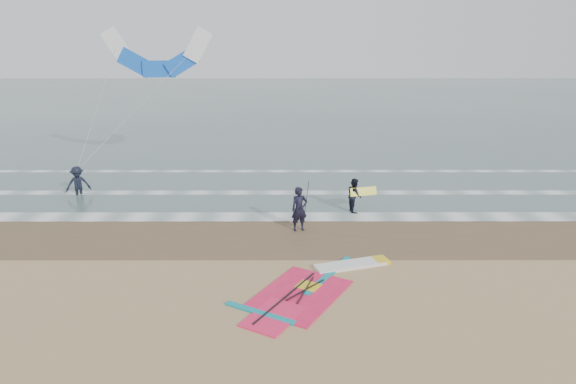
{
  "coord_description": "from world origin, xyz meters",
  "views": [
    {
      "loc": [
        -1.57,
        -13.99,
        8.01
      ],
      "look_at": [
        -1.54,
        5.0,
        2.2
      ],
      "focal_mm": 32.0,
      "sensor_mm": 36.0,
      "label": 1
    }
  ],
  "objects_px": {
    "person_standing": "(299,209)",
    "person_wading": "(77,178)",
    "windsurf_rig": "(316,286)",
    "person_walking": "(354,195)",
    "surf_kite": "(158,57)"
  },
  "relations": [
    {
      "from": "person_walking",
      "to": "surf_kite",
      "type": "relative_size",
      "value": 0.23
    },
    {
      "from": "person_standing",
      "to": "person_wading",
      "type": "height_order",
      "value": "person_standing"
    },
    {
      "from": "person_walking",
      "to": "person_wading",
      "type": "relative_size",
      "value": 0.86
    },
    {
      "from": "windsurf_rig",
      "to": "person_walking",
      "type": "height_order",
      "value": "person_walking"
    },
    {
      "from": "person_standing",
      "to": "person_wading",
      "type": "xyz_separation_m",
      "value": [
        -11.39,
        5.04,
        -0.01
      ]
    },
    {
      "from": "windsurf_rig",
      "to": "person_standing",
      "type": "height_order",
      "value": "person_standing"
    },
    {
      "from": "person_standing",
      "to": "person_walking",
      "type": "bearing_deg",
      "value": 24.66
    },
    {
      "from": "windsurf_rig",
      "to": "person_wading",
      "type": "bearing_deg",
      "value": 139.13
    },
    {
      "from": "person_standing",
      "to": "person_wading",
      "type": "bearing_deg",
      "value": 138.22
    },
    {
      "from": "surf_kite",
      "to": "person_walking",
      "type": "bearing_deg",
      "value": -32.62
    },
    {
      "from": "person_standing",
      "to": "person_walking",
      "type": "relative_size",
      "value": 1.18
    },
    {
      "from": "person_walking",
      "to": "person_wading",
      "type": "xyz_separation_m",
      "value": [
        -14.04,
        2.61,
        0.14
      ]
    },
    {
      "from": "person_standing",
      "to": "person_walking",
      "type": "distance_m",
      "value": 3.59
    },
    {
      "from": "windsurf_rig",
      "to": "person_standing",
      "type": "xyz_separation_m",
      "value": [
        -0.43,
        5.19,
        0.92
      ]
    },
    {
      "from": "windsurf_rig",
      "to": "person_walking",
      "type": "bearing_deg",
      "value": 73.79
    }
  ]
}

